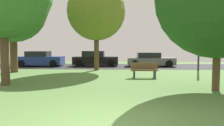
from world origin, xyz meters
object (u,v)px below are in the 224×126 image
Objects in this scene: oak_tree_center at (96,12)px; park_bench at (144,70)px; parked_car_blue at (40,59)px; parked_car_grey at (150,60)px; parked_car_black at (95,59)px; maple_tree_far at (12,8)px; street_lamp_post at (199,41)px.

park_bench is (3.29, -4.30, -4.14)m from oak_tree_center.
parked_car_blue is 11.97m from park_bench.
parked_car_grey is 2.76× the size of park_bench.
parked_car_grey is at bearing -3.67° from parked_car_black.
oak_tree_center is 1.59× the size of parked_car_black.
street_lamp_post is (13.71, 1.53, -2.33)m from maple_tree_far.
parked_car_grey is (5.30, -0.34, -0.06)m from parked_car_black.
maple_tree_far reaches higher than oak_tree_center.
oak_tree_center is at bearing -52.62° from park_bench.
parked_car_blue reaches higher than park_bench.
oak_tree_center is 7.84m from parked_car_blue.
parked_car_grey is at bearing 0.76° from parked_car_blue.
parked_car_blue is (-5.83, 3.45, -3.94)m from oak_tree_center.
maple_tree_far is at bearing -163.15° from oak_tree_center.
street_lamp_post is (13.74, -3.68, 1.58)m from parked_car_blue.
oak_tree_center reaches higher than street_lamp_post.
parked_car_black is 9.55m from street_lamp_post.
parked_car_grey is at bearing 37.08° from oak_tree_center.
parked_car_grey is (4.75, 3.59, -3.99)m from oak_tree_center.
parked_car_grey is (10.59, 0.14, -0.06)m from parked_car_blue.
street_lamp_post is (8.45, -4.16, 1.58)m from parked_car_black.
park_bench is at bearing -138.59° from street_lamp_post.
maple_tree_far is at bearing -153.12° from parked_car_grey.
maple_tree_far reaches higher than parked_car_black.
park_bench is 6.41m from street_lamp_post.
oak_tree_center is at bearing 16.85° from maple_tree_far.
parked_car_grey is 0.98× the size of street_lamp_post.
parked_car_grey reaches higher than park_bench.
parked_car_blue is 10.59m from parked_car_grey.
maple_tree_far is 10.30m from park_bench.
parked_car_black reaches higher than park_bench.
parked_car_blue is at bearing 165.00° from street_lamp_post.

